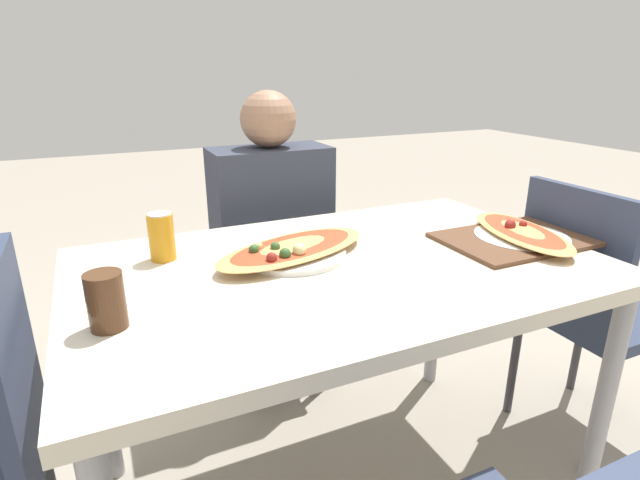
# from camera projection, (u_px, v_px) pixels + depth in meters

# --- Properties ---
(dining_table) EXTENTS (1.34, 0.84, 0.76)m
(dining_table) POSITION_uv_depth(u_px,v_px,m) (341.00, 288.00, 1.31)
(dining_table) COLOR beige
(dining_table) RESTS_ON ground_plane
(chair_far_seated) EXTENTS (0.40, 0.40, 0.91)m
(chair_far_seated) POSITION_uv_depth(u_px,v_px,m) (265.00, 255.00, 2.03)
(chair_far_seated) COLOR #2D3851
(chair_far_seated) RESTS_ON ground_plane
(chair_side_right) EXTENTS (0.40, 0.40, 0.91)m
(chair_side_right) POSITION_uv_depth(u_px,v_px,m) (588.00, 302.00, 1.63)
(chair_side_right) COLOR #2D3851
(chair_side_right) RESTS_ON ground_plane
(person_seated) EXTENTS (0.43, 0.24, 1.17)m
(person_seated) POSITION_uv_depth(u_px,v_px,m) (273.00, 221.00, 1.88)
(person_seated) COLOR #2D2D38
(person_seated) RESTS_ON ground_plane
(pizza_main) EXTENTS (0.50, 0.33, 0.06)m
(pizza_main) POSITION_uv_depth(u_px,v_px,m) (293.00, 250.00, 1.32)
(pizza_main) COLOR white
(pizza_main) RESTS_ON dining_table
(soda_can) EXTENTS (0.07, 0.07, 0.12)m
(soda_can) POSITION_uv_depth(u_px,v_px,m) (162.00, 237.00, 1.29)
(soda_can) COLOR orange
(soda_can) RESTS_ON dining_table
(drink_glass) EXTENTS (0.07, 0.07, 0.11)m
(drink_glass) POSITION_uv_depth(u_px,v_px,m) (106.00, 301.00, 0.95)
(drink_glass) COLOR #4C2D19
(drink_glass) RESTS_ON dining_table
(serving_tray) EXTENTS (0.41, 0.29, 0.01)m
(serving_tray) POSITION_uv_depth(u_px,v_px,m) (513.00, 239.00, 1.44)
(serving_tray) COLOR brown
(serving_tray) RESTS_ON dining_table
(pizza_second) EXTENTS (0.27, 0.44, 0.06)m
(pizza_second) POSITION_uv_depth(u_px,v_px,m) (521.00, 234.00, 1.45)
(pizza_second) COLOR white
(pizza_second) RESTS_ON dining_table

